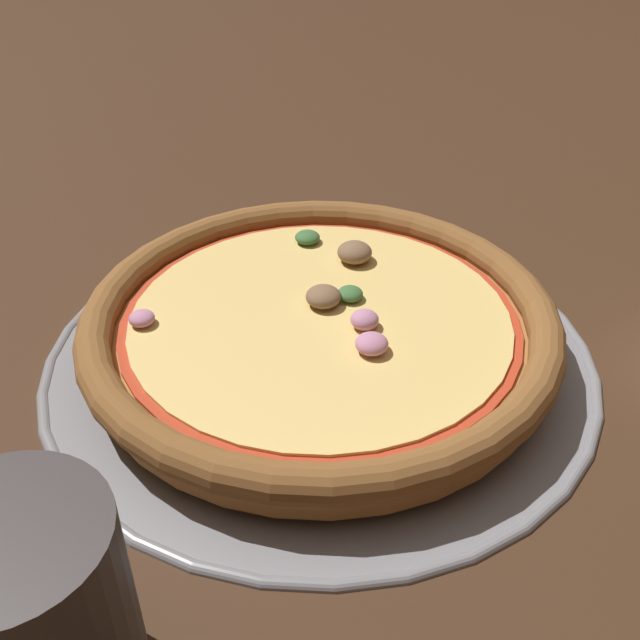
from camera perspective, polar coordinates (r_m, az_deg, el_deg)
The scene contains 4 objects.
ground_plane at distance 0.50m, azimuth 0.00°, elevation -2.76°, with size 3.00×3.00×0.00m, color #3D2616.
pizza_tray at distance 0.50m, azimuth 0.00°, elevation -2.44°, with size 0.36×0.36×0.01m.
pizza at distance 0.49m, azimuth 0.01°, elevation -0.33°, with size 0.31×0.31×0.04m.
drinking_cup at distance 0.32m, azimuth -21.04°, elevation -20.63°, with size 0.08×0.08×0.10m.
Camera 1 is at (0.06, -0.39, 0.31)m, focal length 42.00 mm.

